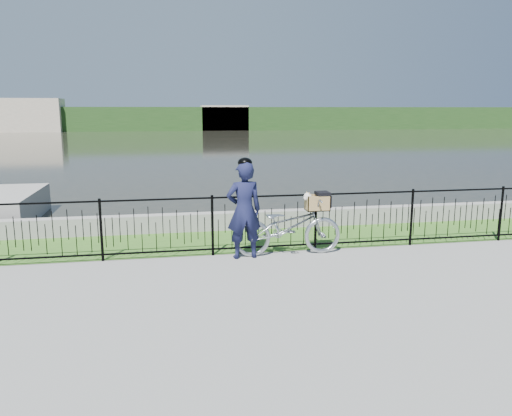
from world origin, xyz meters
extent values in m
plane|color=gray|center=(0.00, 0.00, 0.00)|extent=(120.00, 120.00, 0.00)
cube|color=#396820|center=(0.00, 2.60, 0.00)|extent=(60.00, 2.00, 0.01)
plane|color=#29281F|center=(0.00, 33.00, 0.00)|extent=(120.00, 120.00, 0.00)
cube|color=gray|center=(0.00, 3.60, 0.20)|extent=(60.00, 0.30, 0.40)
cube|color=#24461B|center=(0.00, 60.00, 1.50)|extent=(120.00, 6.00, 3.00)
cube|color=#BBAD96|center=(-18.00, 58.00, 2.00)|extent=(8.00, 4.00, 4.00)
cube|color=#BBAD96|center=(6.00, 58.50, 1.60)|extent=(6.00, 3.00, 3.20)
imported|color=#A3A9AE|center=(0.39, 1.40, 0.54)|extent=(2.06, 0.72, 1.08)
cube|color=black|center=(0.96, 1.40, 0.83)|extent=(0.38, 0.18, 0.02)
cube|color=#9D7D48|center=(0.96, 1.40, 0.84)|extent=(0.44, 0.27, 0.01)
cube|color=#9D7D48|center=(0.96, 1.53, 0.98)|extent=(0.44, 0.02, 0.29)
cube|color=#9D7D48|center=(0.96, 1.27, 0.98)|extent=(0.44, 0.02, 0.29)
cube|color=#9D7D48|center=(1.17, 1.40, 0.98)|extent=(0.02, 0.27, 0.29)
cube|color=#9D7D48|center=(0.75, 1.40, 0.98)|extent=(0.01, 0.27, 0.29)
cube|color=black|center=(1.06, 1.40, 1.16)|extent=(0.24, 0.28, 0.06)
cube|color=black|center=(1.19, 1.40, 1.01)|extent=(0.02, 0.28, 0.23)
ellipsoid|color=silver|center=(0.94, 1.40, 0.96)|extent=(0.31, 0.22, 0.20)
sphere|color=silver|center=(0.76, 1.38, 1.11)|extent=(0.15, 0.15, 0.15)
sphere|color=silver|center=(0.71, 1.36, 1.08)|extent=(0.07, 0.07, 0.07)
sphere|color=black|center=(0.69, 1.35, 1.07)|extent=(0.02, 0.02, 0.02)
cone|color=#A37E43|center=(0.76, 1.44, 1.17)|extent=(0.06, 0.08, 0.08)
cone|color=#A37E43|center=(0.78, 1.34, 1.17)|extent=(0.06, 0.08, 0.08)
imported|color=#131534|center=(-0.44, 1.35, 0.89)|extent=(0.68, 0.48, 1.78)
ellipsoid|color=black|center=(-0.44, 1.35, 1.76)|extent=(0.26, 0.29, 0.18)
camera|label=1|loc=(-1.83, -7.45, 2.70)|focal=35.00mm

